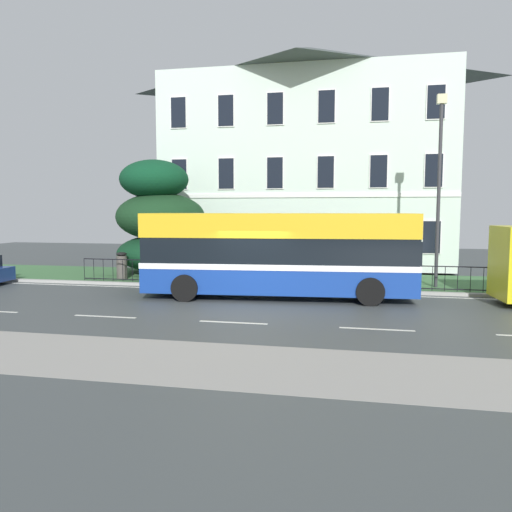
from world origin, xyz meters
TOP-DOWN VIEW (x-y plane):
  - ground_plane at (0.00, 0.95)m, footprint 60.00×56.00m
  - georgian_townhouse at (0.59, 14.76)m, footprint 15.82×9.85m
  - iron_verge_railing at (0.59, 4.40)m, footprint 17.91×0.04m
  - evergreen_tree at (-5.92, 7.51)m, footprint 4.85×4.85m
  - single_decker_bus at (0.64, 2.51)m, footprint 9.91×3.28m
  - street_lamp_post at (6.61, 5.39)m, footprint 0.36×0.24m
  - litter_bin at (-6.87, 5.03)m, footprint 0.48×0.48m

SIDE VIEW (x-z plane):
  - ground_plane at x=0.00m, z-range -0.11..0.07m
  - iron_verge_railing at x=0.59m, z-range 0.14..1.11m
  - litter_bin at x=-6.87m, z-range 0.12..1.34m
  - single_decker_bus at x=0.64m, z-range 0.08..3.18m
  - evergreen_tree at x=-5.92m, z-range -0.27..5.25m
  - street_lamp_post at x=6.61m, z-range 0.62..8.20m
  - georgian_townhouse at x=0.59m, z-range 0.15..12.82m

